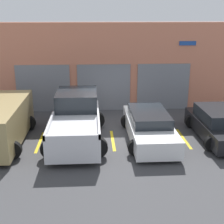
# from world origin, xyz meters

# --- Properties ---
(ground_plane) EXTENTS (28.00, 28.00, 0.00)m
(ground_plane) POSITION_xyz_m (0.00, 0.00, 0.00)
(ground_plane) COLOR #3D3D3F
(shophouse_building) EXTENTS (15.51, 0.68, 4.69)m
(shophouse_building) POSITION_xyz_m (-0.01, 3.29, 2.30)
(shophouse_building) COLOR #D17A5B
(shophouse_building) RESTS_ON ground
(pickup_truck) EXTENTS (2.48, 5.00, 1.82)m
(pickup_truck) POSITION_xyz_m (-1.52, -1.09, 0.84)
(pickup_truck) COLOR silver
(pickup_truck) RESTS_ON ground
(sedan_white) EXTENTS (2.11, 4.75, 1.24)m
(sedan_white) POSITION_xyz_m (1.52, -1.40, 0.59)
(sedan_white) COLOR white
(sedan_white) RESTS_ON ground
(sedan_side) EXTENTS (2.21, 4.21, 1.27)m
(sedan_side) POSITION_xyz_m (4.57, -1.39, 0.60)
(sedan_side) COLOR black
(sedan_side) RESTS_ON ground
(van_right) EXTENTS (2.24, 4.75, 1.68)m
(van_right) POSITION_xyz_m (-4.57, -1.42, 0.91)
(van_right) COLOR #9E8956
(van_right) RESTS_ON ground
(parking_stripe_left) EXTENTS (0.12, 2.20, 0.01)m
(parking_stripe_left) POSITION_xyz_m (-3.05, -1.42, 0.00)
(parking_stripe_left) COLOR gold
(parking_stripe_left) RESTS_ON ground
(parking_stripe_centre) EXTENTS (0.12, 2.20, 0.01)m
(parking_stripe_centre) POSITION_xyz_m (-0.00, -1.42, 0.00)
(parking_stripe_centre) COLOR gold
(parking_stripe_centre) RESTS_ON ground
(parking_stripe_right) EXTENTS (0.12, 2.20, 0.01)m
(parking_stripe_right) POSITION_xyz_m (3.05, -1.42, 0.00)
(parking_stripe_right) COLOR gold
(parking_stripe_right) RESTS_ON ground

